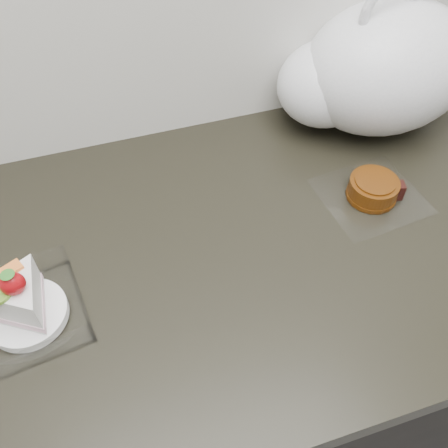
# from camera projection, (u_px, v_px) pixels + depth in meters

# --- Properties ---
(counter) EXTENTS (2.04, 0.64, 0.90)m
(counter) POSITION_uv_depth(u_px,v_px,m) (218.00, 369.00, 1.13)
(counter) COLOR black
(counter) RESTS_ON ground
(cake_tray) EXTENTS (0.17, 0.17, 0.12)m
(cake_tray) POSITION_uv_depth(u_px,v_px,m) (23.00, 307.00, 0.69)
(cake_tray) COLOR white
(cake_tray) RESTS_ON counter
(mooncake_wrap) EXTENTS (0.18, 0.17, 0.04)m
(mooncake_wrap) POSITION_uv_depth(u_px,v_px,m) (373.00, 190.00, 0.85)
(mooncake_wrap) COLOR white
(mooncake_wrap) RESTS_ON counter
(plastic_bag) EXTENTS (0.36, 0.25, 0.30)m
(plastic_bag) POSITION_uv_depth(u_px,v_px,m) (375.00, 70.00, 0.91)
(plastic_bag) COLOR white
(plastic_bag) RESTS_ON counter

